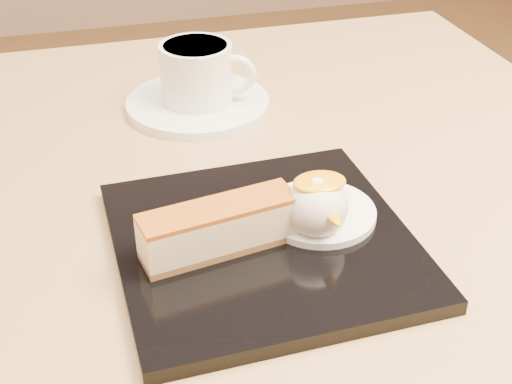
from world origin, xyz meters
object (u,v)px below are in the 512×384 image
object	(u,v)px
cheesecake	(219,228)
coffee_cup	(198,72)
table	(230,338)
saucer	(198,104)
ice_cream_scoop	(317,206)
dessert_plate	(263,243)

from	to	relation	value
cheesecake	coffee_cup	distance (m)	0.26
table	cheesecake	xyz separation A→B (m)	(-0.02, -0.07, 0.19)
cheesecake	saucer	bearing A→B (deg)	72.51
saucer	coffee_cup	distance (m)	0.04
table	ice_cream_scoop	distance (m)	0.21
cheesecake	saucer	xyz separation A→B (m)	(0.04, 0.26, -0.03)
cheesecake	coffee_cup	size ratio (longest dim) A/B	1.24
table	dessert_plate	distance (m)	0.18
ice_cream_scoop	coffee_cup	size ratio (longest dim) A/B	0.50
ice_cream_scoop	saucer	distance (m)	0.26
table	saucer	distance (m)	0.24
table	coffee_cup	bearing A→B (deg)	84.99
saucer	coffee_cup	world-z (taller)	coffee_cup
dessert_plate	coffee_cup	xyz separation A→B (m)	(0.00, 0.25, 0.04)
dessert_plate	ice_cream_scoop	size ratio (longest dim) A/B	4.60
dessert_plate	saucer	xyz separation A→B (m)	(0.00, 0.25, -0.00)
table	saucer	bearing A→B (deg)	85.55
table	coffee_cup	xyz separation A→B (m)	(0.02, 0.18, 0.20)
dessert_plate	cheesecake	bearing A→B (deg)	-171.87
table	coffee_cup	size ratio (longest dim) A/B	8.28
ice_cream_scoop	saucer	bearing A→B (deg)	98.32
ice_cream_scoop	saucer	xyz separation A→B (m)	(-0.04, 0.26, -0.03)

